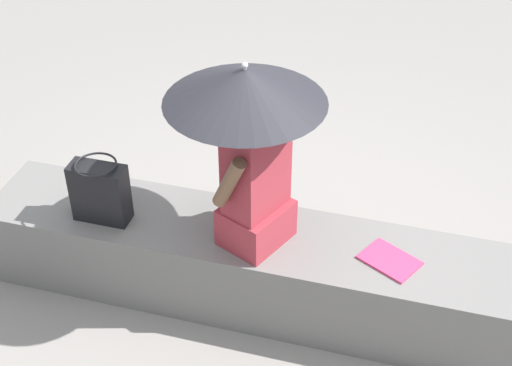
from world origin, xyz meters
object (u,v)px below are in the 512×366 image
parasol (245,86)px  magazine (390,260)px  person_seated (256,180)px  handbag_black (100,192)px

parasol → magazine: parasol is taller
person_seated → handbag_black: size_ratio=2.50×
parasol → magazine: (-0.77, 0.05, -0.87)m
person_seated → parasol: 0.49m
person_seated → magazine: 0.80m
person_seated → parasol: size_ratio=0.91×
magazine → handbag_black: bearing=30.6°
parasol → magazine: bearing=176.6°
parasol → handbag_black: bearing=8.6°
magazine → parasol: bearing=24.5°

